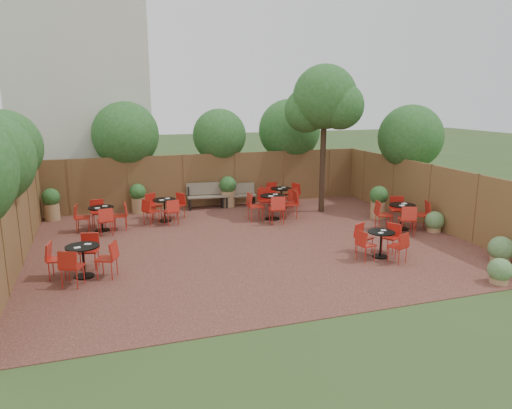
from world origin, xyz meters
name	(u,v)px	position (x,y,z in m)	size (l,w,h in m)	color
ground	(251,243)	(0.00, 0.00, 0.00)	(80.00, 80.00, 0.00)	#354F23
courtyard_paving	(251,243)	(0.00, 0.00, 0.01)	(12.00, 10.00, 0.02)	#3D2219
fence_back	(211,180)	(0.00, 5.00, 1.00)	(12.00, 0.08, 2.00)	#52341E
fence_left	(17,227)	(-6.00, 0.00, 1.00)	(0.08, 10.00, 2.00)	#52341E
fence_right	(429,195)	(6.00, 0.00, 1.00)	(0.08, 10.00, 2.00)	#52341E
neighbour_building	(81,99)	(-4.50, 8.00, 4.00)	(5.00, 4.00, 8.00)	beige
overhang_foliage	(172,142)	(-1.78, 2.63, 2.71)	(15.73, 10.84, 2.56)	#1F531A
courtyard_tree	(324,102)	(3.56, 2.78, 3.91)	(2.49, 2.39, 5.18)	black
park_bench_left	(237,194)	(0.92, 4.62, 0.46)	(1.41, 0.60, 0.85)	brown
park_bench_right	(208,195)	(-0.23, 4.63, 0.50)	(1.55, 0.63, 0.94)	brown
bistro_tables	(247,216)	(0.26, 1.28, 0.47)	(11.02, 7.46, 0.96)	black
planters	(206,197)	(-0.48, 3.70, 0.62)	(11.16, 3.98, 1.15)	#99774C
low_shrubs	(474,243)	(5.26, -2.85, 0.32)	(1.91, 4.50, 0.67)	#99774C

